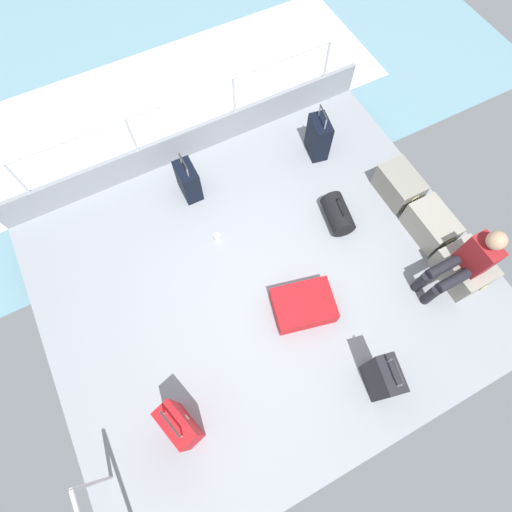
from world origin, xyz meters
The scene contains 15 objects.
ground_plane centered at (0.00, 0.00, -0.03)m, with size 4.40×5.20×0.06m, color gray.
gunwale_port centered at (-2.17, 0.00, 0.23)m, with size 0.06×5.20×0.45m, color gray.
railing_port centered at (-2.17, 0.00, 0.78)m, with size 0.04×4.20×1.02m.
sea_wake centered at (-3.60, 0.00, -0.34)m, with size 12.00×12.00×0.01m.
cargo_crate_0 centered at (-0.30, 2.13, 0.19)m, with size 0.62×0.39×0.37m.
cargo_crate_1 centered at (0.36, 2.13, 0.19)m, with size 0.64×0.40×0.38m.
cargo_crate_2 centered at (1.01, 2.11, 0.19)m, with size 0.62×0.48×0.38m.
passenger_seated centered at (1.01, 1.93, 0.56)m, with size 0.34×0.66×1.08m.
suitcase_0 centered at (-1.57, -0.28, 0.26)m, with size 0.37×0.24×0.68m.
suitcase_1 centered at (0.52, 0.22, 0.12)m, with size 0.65×0.78×0.25m.
suitcase_2 centered at (-1.38, 1.54, 0.29)m, with size 0.41×0.29×0.77m.
suitcase_3 centered at (1.60, 0.50, 0.34)m, with size 0.42×0.27×0.86m.
suitcase_4 centered at (1.05, -1.50, 0.34)m, with size 0.47×0.31×0.85m.
duffel_bag centered at (-0.32, 1.21, 0.15)m, with size 0.55×0.38×0.42m.
paper_cup centered at (-0.77, -0.27, 0.05)m, with size 0.08×0.08×0.10m, color white.
Camera 1 is at (1.46, -0.88, 4.55)m, focal length 28.05 mm.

